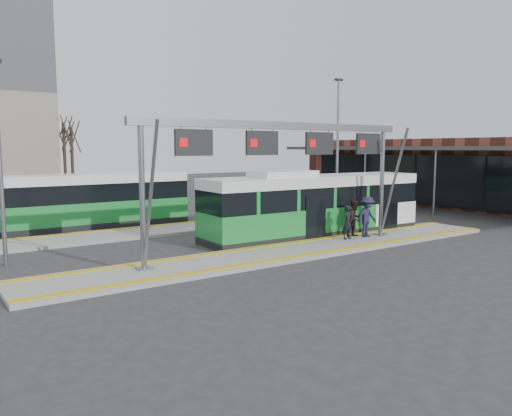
{
  "coord_description": "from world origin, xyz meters",
  "views": [
    {
      "loc": [
        -12.93,
        -15.72,
        4.3
      ],
      "look_at": [
        0.08,
        3.0,
        1.56
      ],
      "focal_mm": 35.0,
      "sensor_mm": 36.0,
      "label": 1
    }
  ],
  "objects_px": {
    "gantry": "(286,148)",
    "passenger_c": "(367,217)",
    "hero_bus": "(314,206)",
    "passenger_b": "(355,218)",
    "passenger_a": "(348,222)"
  },
  "relations": [
    {
      "from": "passenger_c",
      "to": "hero_bus",
      "type": "bearing_deg",
      "value": 113.36
    },
    {
      "from": "gantry",
      "to": "passenger_a",
      "type": "relative_size",
      "value": 8.24
    },
    {
      "from": "gantry",
      "to": "passenger_a",
      "type": "xyz_separation_m",
      "value": [
        3.75,
        0.15,
        -3.36
      ]
    },
    {
      "from": "gantry",
      "to": "hero_bus",
      "type": "height_order",
      "value": "gantry"
    },
    {
      "from": "passenger_b",
      "to": "passenger_c",
      "type": "xyz_separation_m",
      "value": [
        0.43,
        -0.37,
        0.09
      ]
    },
    {
      "from": "hero_bus",
      "to": "gantry",
      "type": "bearing_deg",
      "value": -145.54
    },
    {
      "from": "hero_bus",
      "to": "passenger_a",
      "type": "relative_size",
      "value": 7.56
    },
    {
      "from": "hero_bus",
      "to": "passenger_a",
      "type": "bearing_deg",
      "value": -86.18
    },
    {
      "from": "hero_bus",
      "to": "passenger_c",
      "type": "xyz_separation_m",
      "value": [
        1.25,
        -2.31,
        -0.39
      ]
    },
    {
      "from": "passenger_b",
      "to": "passenger_c",
      "type": "relative_size",
      "value": 0.9
    },
    {
      "from": "gantry",
      "to": "passenger_c",
      "type": "xyz_separation_m",
      "value": [
        4.91,
        0.06,
        -3.19
      ]
    },
    {
      "from": "passenger_a",
      "to": "gantry",
      "type": "bearing_deg",
      "value": 176.84
    },
    {
      "from": "hero_bus",
      "to": "passenger_b",
      "type": "distance_m",
      "value": 2.16
    },
    {
      "from": "gantry",
      "to": "passenger_c",
      "type": "relative_size",
      "value": 6.79
    },
    {
      "from": "passenger_a",
      "to": "passenger_b",
      "type": "bearing_deg",
      "value": 14.85
    }
  ]
}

